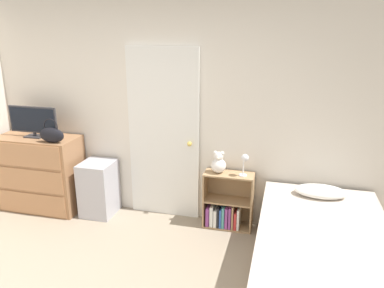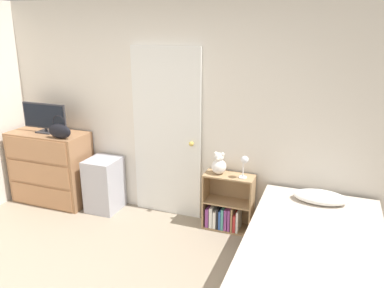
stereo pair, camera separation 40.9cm
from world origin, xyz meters
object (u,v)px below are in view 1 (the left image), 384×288
object	(u,v)px
teddy_bear	(219,163)
desk_lamp	(245,161)
dresser	(41,173)
tv	(33,121)
storage_bin	(99,188)
bookshelf	(226,207)
handbag	(52,135)
bed	(322,257)

from	to	relation	value
teddy_bear	desk_lamp	xyz separation A→B (m)	(0.29, -0.03, 0.07)
dresser	tv	xyz separation A→B (m)	(-0.02, 0.01, 0.67)
storage_bin	teddy_bear	size ratio (longest dim) A/B	2.64
desk_lamp	bookshelf	bearing A→B (deg)	169.31
desk_lamp	storage_bin	bearing A→B (deg)	-178.47
handbag	teddy_bear	distance (m)	1.96
tv	teddy_bear	bearing A→B (deg)	2.83
bed	handbag	bearing A→B (deg)	169.45
dresser	bookshelf	world-z (taller)	dresser
teddy_bear	bed	size ratio (longest dim) A/B	0.13
tv	storage_bin	bearing A→B (deg)	2.19
bookshelf	bed	xyz separation A→B (m)	(1.00, -0.83, 0.05)
tv	desk_lamp	distance (m)	2.59
handbag	bed	size ratio (longest dim) A/B	0.16
teddy_bear	desk_lamp	size ratio (longest dim) A/B	0.99
tv	bed	xyz separation A→B (m)	(3.37, -0.72, -0.86)
storage_bin	bed	xyz separation A→B (m)	(2.57, -0.75, -0.05)
desk_lamp	tv	bearing A→B (deg)	-178.27
tv	handbag	bearing A→B (deg)	-23.98
dresser	bed	bearing A→B (deg)	-12.01
bookshelf	storage_bin	bearing A→B (deg)	-176.94
dresser	teddy_bear	distance (m)	2.28
desk_lamp	handbag	bearing A→B (deg)	-173.97
bookshelf	teddy_bear	world-z (taller)	teddy_bear
storage_bin	bed	size ratio (longest dim) A/B	0.35
dresser	desk_lamp	distance (m)	2.58
tv	storage_bin	xyz separation A→B (m)	(0.80, 0.03, -0.81)
storage_bin	bookshelf	bearing A→B (deg)	3.06
storage_bin	desk_lamp	world-z (taller)	desk_lamp
tv	desk_lamp	bearing A→B (deg)	1.73
bookshelf	teddy_bear	size ratio (longest dim) A/B	2.60
storage_bin	teddy_bear	xyz separation A→B (m)	(1.48, 0.08, 0.44)
storage_bin	teddy_bear	world-z (taller)	teddy_bear
storage_bin	bookshelf	distance (m)	1.58
handbag	teddy_bear	xyz separation A→B (m)	(1.92, 0.27, -0.27)
handbag	bookshelf	world-z (taller)	handbag
teddy_bear	storage_bin	bearing A→B (deg)	-176.82
teddy_bear	desk_lamp	distance (m)	0.30
handbag	desk_lamp	bearing A→B (deg)	6.03
handbag	dresser	bearing A→B (deg)	155.68
storage_bin	bed	distance (m)	2.68
tv	teddy_bear	distance (m)	2.31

